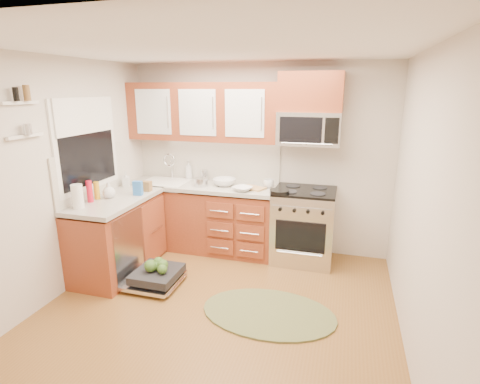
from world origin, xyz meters
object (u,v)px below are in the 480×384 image
(sink, at_px, (165,190))
(rug, at_px, (269,313))
(range, at_px, (303,226))
(bowl_b, at_px, (224,182))
(paper_towel_roll, at_px, (78,196))
(upper_cabinets, at_px, (202,112))
(bowl_a, at_px, (242,189))
(cutting_board, at_px, (253,188))
(dishwasher, at_px, (154,277))
(skillet, at_px, (279,192))
(stock_pot, at_px, (201,182))
(cup, at_px, (269,184))
(microwave, at_px, (309,128))

(sink, xyz_separation_m, rug, (1.76, -1.32, -0.79))
(range, distance_m, bowl_b, 1.18)
(range, bearing_deg, sink, -179.70)
(rug, bearing_deg, range, 82.83)
(bowl_b, bearing_deg, rug, -56.27)
(rug, distance_m, paper_towel_roll, 2.36)
(upper_cabinets, bearing_deg, bowl_a, -26.90)
(cutting_board, bearing_deg, bowl_b, 172.55)
(sink, bearing_deg, cutting_board, -1.11)
(range, distance_m, dishwasher, 1.95)
(upper_cabinets, distance_m, rug, 2.68)
(rug, bearing_deg, bowl_b, 123.73)
(dishwasher, bearing_deg, skillet, 34.93)
(dishwasher, bearing_deg, range, 36.27)
(stock_pot, xyz_separation_m, cutting_board, (0.70, 0.06, -0.04))
(bowl_b, height_order, cup, cup)
(microwave, height_order, stock_pot, microwave)
(sink, bearing_deg, bowl_a, -8.30)
(microwave, relative_size, bowl_b, 2.53)
(paper_towel_roll, bearing_deg, skillet, 28.51)
(upper_cabinets, xyz_separation_m, cup, (0.93, -0.07, -0.90))
(range, height_order, bowl_b, bowl_b)
(stock_pot, distance_m, paper_towel_roll, 1.55)
(sink, relative_size, skillet, 2.62)
(microwave, height_order, skillet, microwave)
(sink, xyz_separation_m, stock_pot, (0.57, -0.08, 0.18))
(skillet, xyz_separation_m, cup, (-0.20, 0.33, 0.01))
(bowl_a, distance_m, cup, 0.38)
(stock_pot, height_order, cutting_board, stock_pot)
(cutting_board, bearing_deg, range, 3.00)
(skillet, bearing_deg, cup, 121.47)
(sink, bearing_deg, range, 0.30)
(microwave, xyz_separation_m, bowl_b, (-1.07, -0.10, -0.73))
(microwave, xyz_separation_m, bowl_a, (-0.76, -0.30, -0.75))
(paper_towel_roll, bearing_deg, upper_cabinets, 59.43)
(bowl_a, bearing_deg, range, 13.25)
(microwave, height_order, bowl_a, microwave)
(sink, xyz_separation_m, bowl_b, (0.86, 0.03, 0.17))
(upper_cabinets, relative_size, microwave, 2.70)
(cup, bearing_deg, stock_pot, -169.02)
(stock_pot, xyz_separation_m, bowl_a, (0.59, -0.09, -0.03))
(cutting_board, bearing_deg, skillet, -29.45)
(paper_towel_roll, bearing_deg, dishwasher, 15.59)
(cup, bearing_deg, bowl_a, -137.92)
(upper_cabinets, xyz_separation_m, microwave, (1.41, -0.02, -0.18))
(microwave, relative_size, stock_pot, 4.13)
(microwave, distance_m, paper_towel_roll, 2.78)
(range, bearing_deg, bowl_a, -166.75)
(sink, bearing_deg, cup, 3.42)
(stock_pot, distance_m, cutting_board, 0.70)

